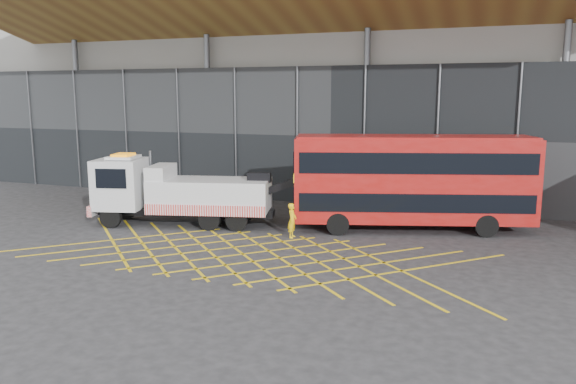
% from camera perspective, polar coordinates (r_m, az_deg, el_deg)
% --- Properties ---
extents(ground_plane, '(120.00, 120.00, 0.00)m').
position_cam_1_polar(ground_plane, '(23.65, -8.15, -5.89)').
color(ground_plane, '#252527').
extents(road_markings, '(19.96, 7.16, 0.01)m').
position_cam_1_polar(road_markings, '(22.96, -4.61, -6.29)').
color(road_markings, yellow).
rests_on(road_markings, ground_plane).
extents(construction_building, '(55.00, 23.97, 18.00)m').
position_cam_1_polar(construction_building, '(39.51, 7.23, 13.56)').
color(construction_building, gray).
rests_on(construction_building, ground_plane).
extents(recovery_truck, '(10.24, 4.46, 3.57)m').
position_cam_1_polar(recovery_truck, '(28.20, -11.31, 0.01)').
color(recovery_truck, black).
rests_on(recovery_truck, ground_plane).
extents(bus_towed, '(11.29, 5.68, 4.50)m').
position_cam_1_polar(bus_towed, '(26.97, 12.51, 1.35)').
color(bus_towed, '#9E0F0C').
rests_on(bus_towed, ground_plane).
extents(worker, '(0.41, 0.60, 1.57)m').
position_cam_1_polar(worker, '(25.31, 0.42, -2.91)').
color(worker, yellow).
rests_on(worker, ground_plane).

